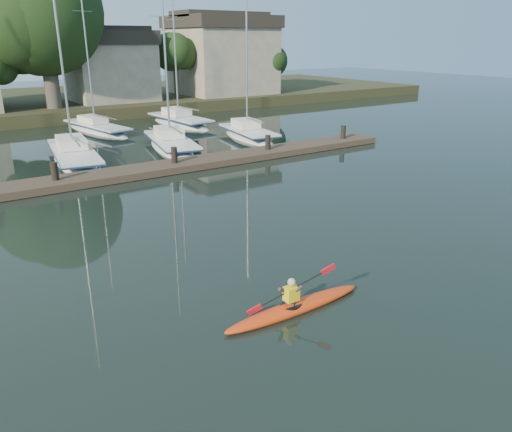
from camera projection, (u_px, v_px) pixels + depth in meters
ground at (296, 289)px, 13.77m from camera, size 160.00×160.00×0.00m
kayak at (295, 306)px, 12.60m from camera, size 4.20×0.88×1.34m
dock at (119, 174)px, 24.62m from camera, size 34.00×2.00×1.80m
sailboat_2 at (75, 164)px, 28.31m from camera, size 3.40×9.55×15.48m
sailboat_3 at (172, 152)px, 31.36m from camera, size 3.85×8.61×13.45m
sailboat_4 at (248, 141)px, 34.72m from camera, size 3.19×7.38×12.13m
sailboat_6 at (97, 133)px, 37.16m from camera, size 3.42×9.14×14.23m
sailboat_7 at (180, 127)px, 40.06m from camera, size 2.81×8.59×13.63m
shore at (33, 77)px, 44.95m from camera, size 90.00×25.25×12.75m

